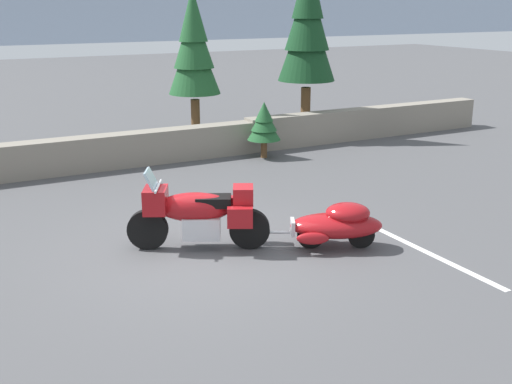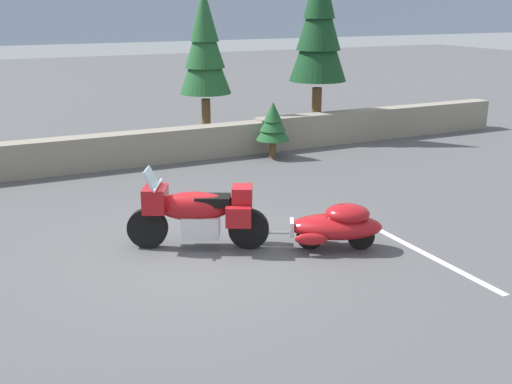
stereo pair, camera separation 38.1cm
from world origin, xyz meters
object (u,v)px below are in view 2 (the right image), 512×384
object	(u,v)px
car_shaped_trailer	(336,225)
pine_tree_secondary	(205,47)
touring_motorcycle	(197,212)
pine_tree_tall	(319,25)

from	to	relation	value
car_shaped_trailer	pine_tree_secondary	xyz separation A→B (m)	(1.13, 8.61, 2.28)
car_shaped_trailer	touring_motorcycle	bearing A→B (deg)	153.06
touring_motorcycle	car_shaped_trailer	xyz separation A→B (m)	(2.01, -1.02, -0.21)
car_shaped_trailer	pine_tree_tall	size ratio (longest dim) A/B	0.41
touring_motorcycle	pine_tree_secondary	size ratio (longest dim) A/B	0.49
touring_motorcycle	pine_tree_tall	distance (m)	9.46
pine_tree_tall	pine_tree_secondary	distance (m)	3.28
pine_tree_tall	touring_motorcycle	bearing A→B (deg)	-133.19
touring_motorcycle	car_shaped_trailer	world-z (taller)	touring_motorcycle
touring_motorcycle	pine_tree_secondary	xyz separation A→B (m)	(3.14, 7.59, 2.07)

